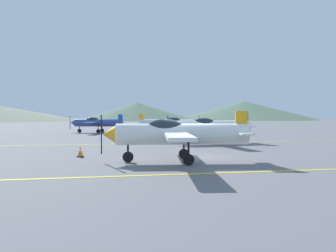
# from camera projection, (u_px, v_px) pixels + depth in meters

# --- Properties ---
(ground_plane) EXTENTS (400.00, 400.00, 0.00)m
(ground_plane) POSITION_uv_depth(u_px,v_px,m) (186.00, 158.00, 15.22)
(ground_plane) COLOR slate
(apron_line_near) EXTENTS (80.00, 0.16, 0.01)m
(apron_line_near) POSITION_uv_depth(u_px,v_px,m) (210.00, 173.00, 11.22)
(apron_line_near) COLOR yellow
(apron_line_near) RESTS_ON ground_plane
(apron_line_far) EXTENTS (80.00, 0.16, 0.01)m
(apron_line_far) POSITION_uv_depth(u_px,v_px,m) (162.00, 143.00, 23.57)
(apron_line_far) COLOR yellow
(apron_line_far) RESTS_ON ground_plane
(airplane_near) EXTENTS (7.03, 8.06, 2.41)m
(airplane_near) POSITION_uv_depth(u_px,v_px,m) (176.00, 133.00, 14.01)
(airplane_near) COLOR white
(airplane_near) RESTS_ON ground_plane
(airplane_mid) EXTENTS (7.03, 8.06, 2.41)m
(airplane_mid) POSITION_uv_depth(u_px,v_px,m) (210.00, 126.00, 23.49)
(airplane_mid) COLOR white
(airplane_mid) RESTS_ON ground_plane
(airplane_far) EXTENTS (7.04, 8.06, 2.41)m
(airplane_far) POSITION_uv_depth(u_px,v_px,m) (168.00, 123.00, 33.66)
(airplane_far) COLOR silver
(airplane_far) RESTS_ON ground_plane
(airplane_back) EXTENTS (7.05, 8.05, 2.41)m
(airplane_back) POSITION_uv_depth(u_px,v_px,m) (97.00, 122.00, 38.77)
(airplane_back) COLOR #33478C
(airplane_back) RESTS_ON ground_plane
(car_sedan) EXTENTS (4.62, 3.74, 1.62)m
(car_sedan) POSITION_uv_depth(u_px,v_px,m) (171.00, 124.00, 49.04)
(car_sedan) COLOR red
(car_sedan) RESTS_ON ground_plane
(traffic_cone_side) EXTENTS (0.36, 0.36, 0.59)m
(traffic_cone_side) POSITION_uv_depth(u_px,v_px,m) (80.00, 151.00, 15.79)
(traffic_cone_side) COLOR black
(traffic_cone_side) RESTS_ON ground_plane
(hill_centerleft) EXTENTS (60.26, 60.26, 9.11)m
(hill_centerleft) POSITION_uv_depth(u_px,v_px,m) (137.00, 112.00, 152.71)
(hill_centerleft) COLOR #4C6651
(hill_centerleft) RESTS_ON ground_plane
(hill_centerright) EXTENTS (84.67, 84.67, 11.07)m
(hill_centerright) POSITION_uv_depth(u_px,v_px,m) (244.00, 111.00, 178.88)
(hill_centerright) COLOR #4C6651
(hill_centerright) RESTS_ON ground_plane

